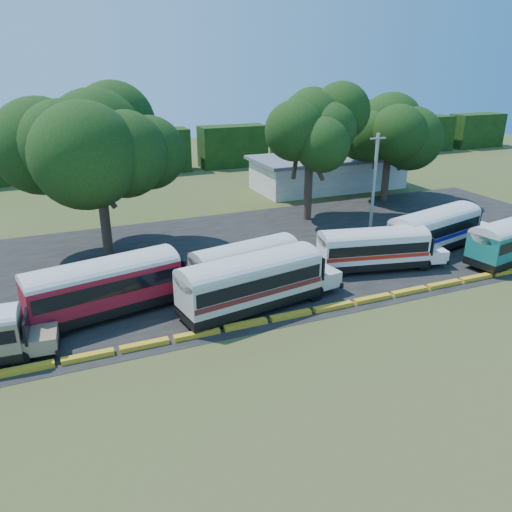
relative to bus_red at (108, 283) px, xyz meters
name	(u,v)px	position (x,y,z in m)	size (l,w,h in m)	color
ground	(320,320)	(11.68, -5.74, -2.12)	(160.00, 160.00, 0.00)	#35521B
asphalt_strip	(259,253)	(12.68, 6.26, -2.11)	(64.00, 24.00, 0.02)	black
curb	(312,311)	(11.68, -4.74, -1.97)	(53.70, 0.45, 0.30)	orange
terminal_building	(328,172)	(29.68, 24.26, -0.09)	(19.00, 9.00, 4.00)	silver
treeline_backdrop	(153,151)	(11.68, 42.26, 0.88)	(130.00, 4.00, 6.00)	black
bus_red	(108,283)	(0.00, 0.00, 0.00)	(11.57, 4.97, 3.70)	black
bus_cream_west	(253,279)	(8.49, -2.80, -0.04)	(11.49, 4.58, 3.68)	black
bus_cream_east	(247,261)	(9.61, 1.04, -0.37)	(9.69, 4.04, 3.10)	black
bus_white_red	(375,247)	(19.45, -0.21, -0.29)	(10.15, 4.39, 3.24)	black
bus_white_blue	(436,227)	(26.48, 1.26, -0.09)	(11.23, 5.24, 3.59)	black
tree_west	(96,139)	(1.27, 11.26, 7.14)	(10.23, 10.23, 13.05)	#3A271D
tree_center	(311,123)	(20.97, 13.35, 7.27)	(8.16, 8.16, 12.46)	#3A271D
tree_east	(391,125)	(32.55, 16.47, 6.25)	(9.37, 9.37, 11.85)	#3A271D
utility_pole	(374,181)	(25.02, 8.24, 2.43)	(1.60, 0.30, 8.89)	gray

